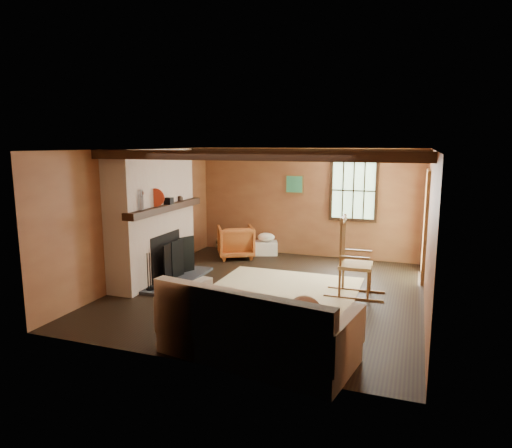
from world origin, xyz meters
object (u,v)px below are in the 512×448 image
at_px(fireplace, 154,221).
at_px(laundry_basket, 266,248).
at_px(armchair, 236,242).
at_px(rocking_chair, 353,262).
at_px(sofa, 255,332).

height_order(fireplace, laundry_basket, fireplace).
bearing_deg(armchair, laundry_basket, -167.14).
height_order(rocking_chair, sofa, rocking_chair).
xyz_separation_m(fireplace, laundry_basket, (1.34, 2.49, -0.95)).
distance_m(laundry_basket, armchair, 0.76).
height_order(rocking_chair, armchair, rocking_chair).
relative_size(rocking_chair, sofa, 0.55).
height_order(sofa, armchair, sofa).
xyz_separation_m(rocking_chair, sofa, (-0.74, -2.71, -0.23)).
distance_m(sofa, armchair, 4.87).
distance_m(sofa, laundry_basket, 5.13).
bearing_deg(armchair, fireplace, 39.48).
relative_size(sofa, armchair, 3.11).
distance_m(fireplace, laundry_basket, 2.99).
bearing_deg(laundry_basket, rocking_chair, -44.39).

